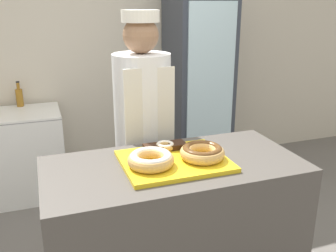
% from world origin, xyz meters
% --- Properties ---
extents(wall_back, '(8.00, 0.06, 2.70)m').
position_xyz_m(wall_back, '(0.00, 2.13, 1.35)').
color(wall_back, beige).
rests_on(wall_back, ground_plane).
extents(display_counter, '(1.40, 0.68, 0.95)m').
position_xyz_m(display_counter, '(0.00, 0.00, 0.48)').
color(display_counter, '#4C4742').
rests_on(display_counter, ground_plane).
extents(serving_tray, '(0.56, 0.45, 0.02)m').
position_xyz_m(serving_tray, '(0.00, 0.00, 0.96)').
color(serving_tray, yellow).
rests_on(serving_tray, display_counter).
extents(donut_light_glaze, '(0.24, 0.24, 0.07)m').
position_xyz_m(donut_light_glaze, '(-0.14, -0.04, 1.01)').
color(donut_light_glaze, tan).
rests_on(donut_light_glaze, serving_tray).
extents(donut_chocolate_glaze, '(0.24, 0.24, 0.07)m').
position_xyz_m(donut_chocolate_glaze, '(0.14, -0.04, 1.01)').
color(donut_chocolate_glaze, tan).
rests_on(donut_chocolate_glaze, serving_tray).
extents(donut_mini_center, '(0.12, 0.12, 0.04)m').
position_xyz_m(donut_mini_center, '(0.00, 0.15, 1.00)').
color(donut_mini_center, tan).
rests_on(donut_mini_center, serving_tray).
extents(brownie_back_left, '(0.10, 0.10, 0.03)m').
position_xyz_m(brownie_back_left, '(-0.07, 0.15, 0.99)').
color(brownie_back_left, black).
rests_on(brownie_back_left, serving_tray).
extents(brownie_back_right, '(0.10, 0.10, 0.03)m').
position_xyz_m(brownie_back_right, '(0.07, 0.15, 0.99)').
color(brownie_back_right, black).
rests_on(brownie_back_right, serving_tray).
extents(baker_person, '(0.38, 0.38, 1.73)m').
position_xyz_m(baker_person, '(-0.01, 0.57, 0.92)').
color(baker_person, '#4C4C51').
rests_on(baker_person, ground_plane).
extents(beverage_fridge, '(0.59, 0.61, 1.94)m').
position_xyz_m(beverage_fridge, '(0.92, 1.77, 0.97)').
color(beverage_fridge, '#333842').
rests_on(beverage_fridge, ground_plane).
extents(chest_freezer, '(1.01, 0.57, 0.83)m').
position_xyz_m(chest_freezer, '(-0.99, 1.77, 0.42)').
color(chest_freezer, white).
rests_on(chest_freezer, ground_plane).
extents(bottle_amber_b, '(0.07, 0.07, 0.24)m').
position_xyz_m(bottle_amber_b, '(-0.83, 2.00, 0.92)').
color(bottle_amber_b, '#99661E').
rests_on(bottle_amber_b, chest_freezer).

